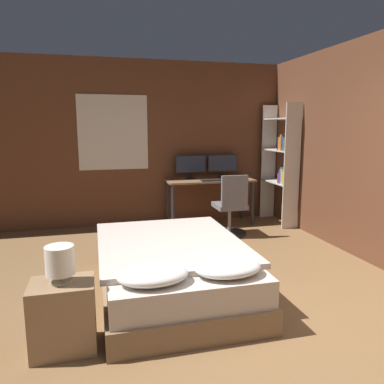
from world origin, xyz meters
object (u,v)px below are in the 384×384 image
bed (172,269)px  monitor_left (191,165)px  computer_mouse (230,179)px  monitor_right (223,164)px  keyboard (213,180)px  bookshelf (282,159)px  bedside_lamp (60,261)px  office_chair (231,211)px  nightstand (63,316)px  desk (210,186)px

bed → monitor_left: bearing=71.8°
bed → computer_mouse: size_ratio=28.78×
monitor_right → keyboard: 0.50m
monitor_right → bookshelf: size_ratio=0.26×
bedside_lamp → office_chair: bearing=48.0°
nightstand → office_chair: (2.23, 2.47, 0.11)m
bedside_lamp → office_chair: (2.23, 2.47, -0.31)m
bedside_lamp → bookshelf: bookshelf is taller
desk → bookshelf: 1.28m
bedside_lamp → computer_mouse: bearing=51.5°
bed → monitor_right: 3.11m
desk → keyboard: bearing=-90.0°
computer_mouse → bed: bearing=-122.0°
bed → monitor_right: (1.44, 2.66, 0.73)m
nightstand → office_chair: bearing=48.0°
monitor_left → monitor_right: bearing=0.0°
bedside_lamp → office_chair: size_ratio=0.29×
bookshelf → bed: bearing=-136.6°
monitor_left → keyboard: (0.28, -0.35, -0.22)m
bedside_lamp → monitor_right: (2.41, 3.38, 0.31)m
bookshelf → monitor_left: bearing=162.0°
nightstand → computer_mouse: size_ratio=7.50×
monitor_left → bookshelf: 1.52m
nightstand → monitor_right: (2.41, 3.38, 0.73)m
keyboard → bedside_lamp: bearing=-125.0°
nightstand → bookshelf: bearing=41.5°
bed → monitor_left: monitor_left is taller
monitor_right → office_chair: size_ratio=0.57×
bed → monitor_left: size_ratio=3.81×
monitor_left → bed: bearing=-108.2°
keyboard → bed: bearing=-116.6°
monitor_right → bookshelf: 1.00m
nightstand → desk: size_ratio=0.36×
bed → nightstand: 1.20m
computer_mouse → bookshelf: size_ratio=0.04×
bed → nightstand: size_ratio=3.84×
bedside_lamp → monitor_left: (1.84, 3.38, 0.31)m
monitor_right → keyboard: (-0.28, -0.35, -0.22)m
nightstand → bookshelf: size_ratio=0.26×
office_chair → monitor_right: bearing=78.8°
nightstand → bedside_lamp: (0.00, 0.00, 0.42)m
monitor_left → keyboard: 0.50m
bed → computer_mouse: computer_mouse is taller
nightstand → office_chair: office_chair is taller
computer_mouse → office_chair: 0.71m
nightstand → bookshelf: bookshelf is taller
bedside_lamp → monitor_left: size_ratio=0.52×
bed → bookshelf: bookshelf is taller
bed → bedside_lamp: bedside_lamp is taller
monitor_right → computer_mouse: 0.41m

